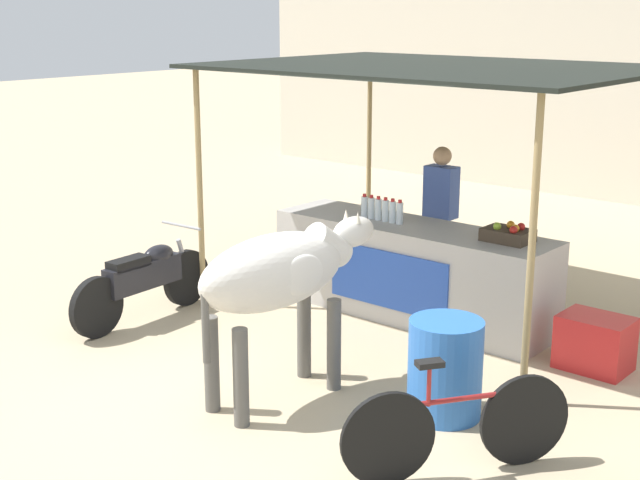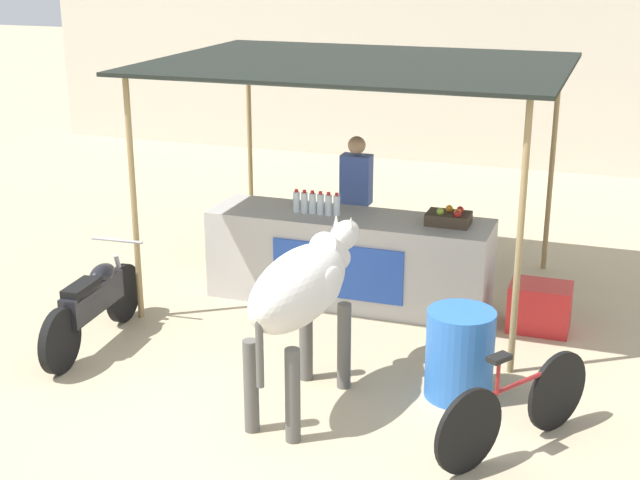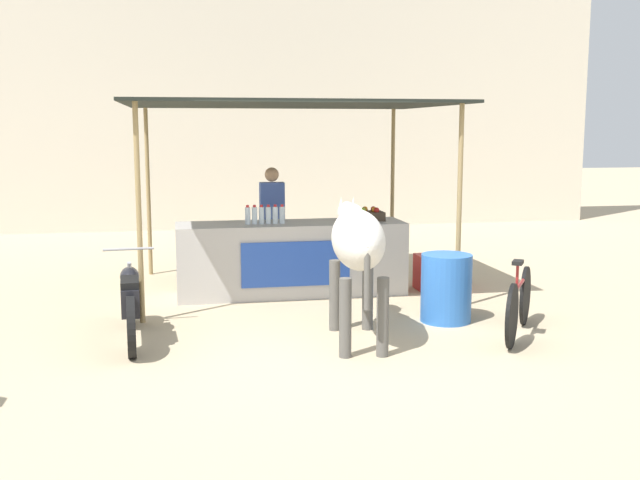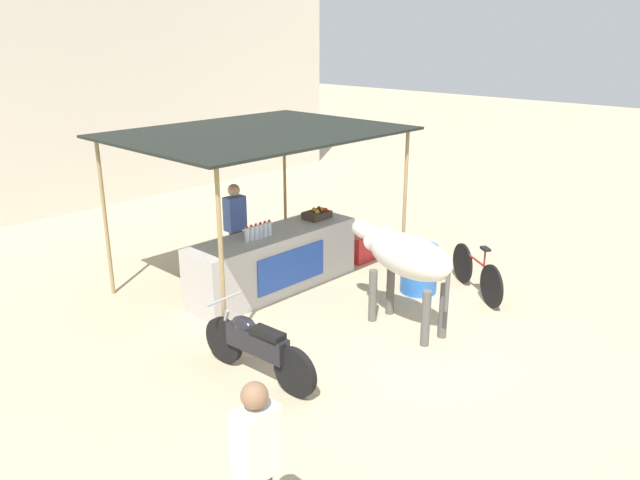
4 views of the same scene
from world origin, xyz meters
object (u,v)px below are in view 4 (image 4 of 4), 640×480
cooler_box (360,247)px  passerby_on_street (258,478)px  vendor_behind_counter (236,232)px  motorcycle_parked (256,345)px  stall_counter (274,261)px  water_barrel (419,269)px  fruit_crate (317,214)px  bicycle_leaning (477,273)px  cow (406,258)px

cooler_box → passerby_on_street: size_ratio=0.36×
vendor_behind_counter → cooler_box: size_ratio=2.75×
motorcycle_parked → stall_counter: bearing=43.0°
vendor_behind_counter → water_barrel: 3.04m
passerby_on_street → water_barrel: bearing=23.1°
fruit_crate → bicycle_leaning: size_ratio=0.31×
fruit_crate → cooler_box: 1.27m
vendor_behind_counter → motorcycle_parked: 3.19m
fruit_crate → motorcycle_parked: 3.61m
fruit_crate → cow: 2.46m
cooler_box → cow: (-1.69, -2.21, 0.79)m
cow → bicycle_leaning: bearing=-4.4°
passerby_on_street → fruit_crate: bearing=39.9°
water_barrel → vendor_behind_counter: bearing=124.1°
motorcycle_parked → passerby_on_street: passerby_on_street is taller
stall_counter → bicycle_leaning: 3.21m
water_barrel → passerby_on_street: bearing=-156.9°
vendor_behind_counter → bicycle_leaning: bearing=-55.0°
vendor_behind_counter → passerby_on_street: size_ratio=1.00×
motorcycle_parked → passerby_on_street: 2.87m
vendor_behind_counter → motorcycle_parked: size_ratio=0.92×
fruit_crate → cooler_box: (0.98, -0.15, -0.79)m
stall_counter → motorcycle_parked: size_ratio=1.67×
cow → water_barrel: bearing=25.9°
vendor_behind_counter → cooler_box: 2.42m
vendor_behind_counter → passerby_on_street: bearing=-127.5°
fruit_crate → water_barrel: bearing=-74.9°
water_barrel → passerby_on_street: (-5.33, -2.27, 0.46)m
motorcycle_parked → bicycle_leaning: (4.05, -0.60, -0.08)m
motorcycle_parked → bicycle_leaning: 4.10m
cow → motorcycle_parked: size_ratio=1.02×
vendor_behind_counter → cooler_box: vendor_behind_counter is taller
water_barrel → stall_counter: bearing=131.4°
cooler_box → passerby_on_street: bearing=-146.2°
fruit_crate → bicycle_leaning: 2.78m
water_barrel → motorcycle_parked: 3.50m
stall_counter → passerby_on_street: passerby_on_street is taller
vendor_behind_counter → bicycle_leaning: size_ratio=1.17×
fruit_crate → cooler_box: bearing=-8.6°
stall_counter → cooler_box: (2.02, -0.10, -0.24)m
fruit_crate → motorcycle_parked: bearing=-147.9°
stall_counter → bicycle_leaning: size_ratio=2.13×
vendor_behind_counter → bicycle_leaning: (2.24, -3.19, -0.50)m
fruit_crate → water_barrel: size_ratio=0.57×
vendor_behind_counter → cow: bearing=-80.8°
motorcycle_parked → vendor_behind_counter: bearing=55.0°
fruit_crate → cow: size_ratio=0.24×
cooler_box → fruit_crate: bearing=171.4°
vendor_behind_counter → cooler_box: (2.18, -0.85, -0.61)m
water_barrel → bicycle_leaning: (0.55, -0.71, -0.04)m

